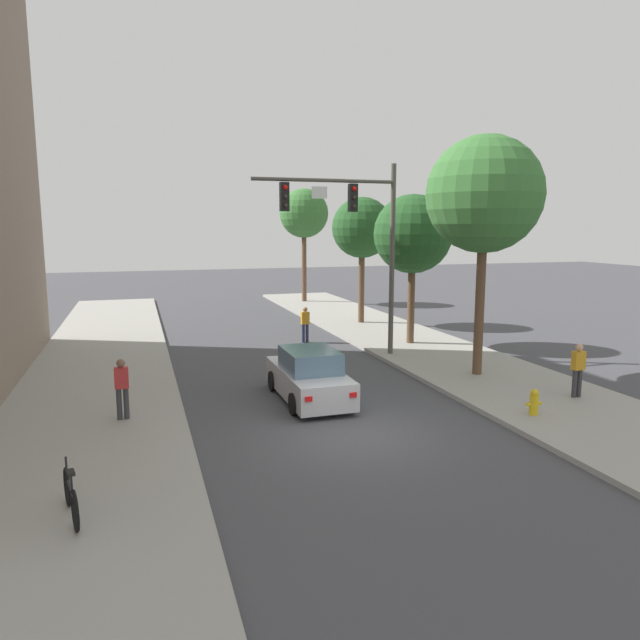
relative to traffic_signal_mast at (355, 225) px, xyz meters
The scene contains 14 objects.
ground_plane 10.01m from the traffic_signal_mast, 110.89° to the right, with size 120.00×120.00×0.00m, color #424247.
sidewalk_left 13.46m from the traffic_signal_mast, 140.21° to the right, with size 5.00×60.00×0.15m, color #99968E.
sidewalk_right 10.12m from the traffic_signal_mast, 66.38° to the right, with size 5.00×60.00×0.15m, color #99968E.
traffic_signal_mast is the anchor object (origin of this frame).
car_lead_silver 7.35m from the traffic_signal_mast, 124.62° to the right, with size 1.85×4.25×1.60m.
pedestrian_sidewalk_left_walker 11.03m from the traffic_signal_mast, 148.05° to the right, with size 0.36×0.22×1.64m.
pedestrian_crossing_road 5.98m from the traffic_signal_mast, 102.61° to the left, with size 0.36×0.22×1.64m.
pedestrian_sidewalk_right_walker 9.54m from the traffic_signal_mast, 59.22° to the right, with size 0.36×0.22×1.64m.
bicycle_leaning 15.08m from the traffic_signal_mast, 131.15° to the right, with size 0.44×1.74×0.98m.
fire_hydrant 9.87m from the traffic_signal_mast, 76.15° to the right, with size 0.48×0.24×0.72m.
street_tree_nearest 5.12m from the traffic_signal_mast, 52.19° to the right, with size 3.91×3.91×8.11m.
street_tree_second 3.81m from the traffic_signal_mast, 28.35° to the left, with size 3.41×3.41×6.48m.
street_tree_third 8.42m from the traffic_signal_mast, 66.70° to the left, with size 3.19×3.19×6.64m.
street_tree_farthest 17.64m from the traffic_signal_mast, 80.52° to the left, with size 3.31×3.31×7.65m.
Camera 1 is at (-5.10, -13.34, 5.23)m, focal length 32.79 mm.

